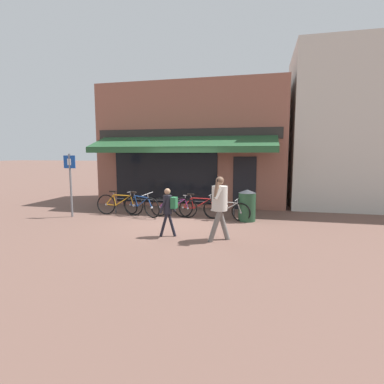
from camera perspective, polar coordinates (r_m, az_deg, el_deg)
ground_plane at (r=9.71m, az=-3.88°, el=-5.87°), size 160.00×160.00×0.00m
shop_front at (r=13.80m, az=0.27°, el=8.87°), size 8.06×4.47×5.19m
neighbour_building at (r=14.77m, az=32.22°, el=10.14°), size 7.09×4.00×6.45m
bike_rack_rail at (r=10.72m, az=-3.82°, el=-1.96°), size 4.51×0.04×0.57m
bicycle_orange at (r=11.17m, az=-13.61°, el=-2.27°), size 1.81×0.52×0.88m
bicycle_blue at (r=10.77m, az=-9.78°, el=-2.53°), size 1.72×0.90×0.90m
bicycle_purple at (r=10.54m, az=-3.54°, el=-2.84°), size 1.71×0.52×0.82m
bicycle_red at (r=10.36m, az=1.16°, el=-2.90°), size 1.77×0.52×0.84m
bicycle_silver at (r=10.01m, az=6.50°, el=-3.46°), size 1.65×0.65×0.80m
pedestrian_adult at (r=7.57m, az=5.27°, el=-1.89°), size 0.55×0.72×1.66m
pedestrian_child at (r=7.97m, az=-4.48°, el=-2.71°), size 0.49×0.35×1.31m
litter_bin at (r=10.02m, az=10.44°, el=-2.49°), size 0.57×0.57×1.05m
parking_sign at (r=11.23m, az=-22.16°, el=2.43°), size 0.44×0.07×2.21m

